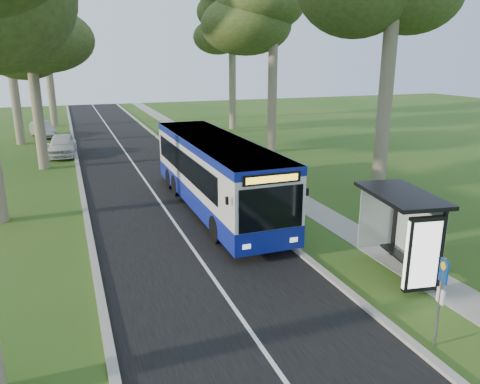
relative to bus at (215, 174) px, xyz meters
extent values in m
plane|color=#285119|center=(1.30, -6.26, -1.72)|extent=(120.00, 120.00, 0.00)
cube|color=black|center=(-2.20, 3.74, -1.71)|extent=(7.00, 100.00, 0.02)
cube|color=#9E9B93|center=(1.30, 3.74, -1.66)|extent=(0.25, 100.00, 0.12)
cube|color=#9E9B93|center=(-5.70, 3.74, -1.66)|extent=(0.25, 100.00, 0.12)
cube|color=white|center=(-2.20, 3.74, -1.69)|extent=(0.12, 100.00, 0.00)
cube|color=gray|center=(4.30, 3.74, -1.71)|extent=(1.50, 100.00, 0.02)
cube|color=silver|center=(0.00, 0.01, 0.12)|extent=(2.60, 12.42, 2.95)
cube|color=navy|center=(0.00, 0.01, -0.94)|extent=(2.63, 12.45, 0.83)
cube|color=navy|center=(0.00, 0.01, 1.43)|extent=(2.63, 12.45, 0.33)
cube|color=black|center=(0.00, -6.22, 0.25)|extent=(2.33, 0.05, 1.50)
cube|color=yellow|center=(0.00, -6.25, 1.29)|extent=(1.86, 0.02, 0.23)
cube|color=black|center=(0.00, -6.15, -1.20)|extent=(2.48, 0.12, 0.31)
cylinder|color=black|center=(-1.17, -3.82, -1.18)|extent=(0.29, 1.08, 1.08)
cylinder|color=black|center=(1.17, -3.82, -1.18)|extent=(0.29, 1.08, 1.08)
cylinder|color=black|center=(-1.17, 3.64, -1.18)|extent=(0.29, 1.08, 1.08)
cylinder|color=black|center=(1.17, 3.64, -1.18)|extent=(0.29, 1.08, 1.08)
cylinder|color=gray|center=(1.84, -12.03, -0.55)|extent=(0.07, 0.07, 2.33)
cube|color=navy|center=(1.84, -12.03, 0.29)|extent=(0.11, 0.33, 0.58)
cylinder|color=yellow|center=(1.81, -12.03, 0.42)|extent=(0.06, 0.20, 0.20)
cube|color=white|center=(1.84, -12.03, -0.37)|extent=(0.11, 0.28, 0.37)
cube|color=black|center=(4.13, -9.75, -0.40)|extent=(0.12, 0.12, 2.64)
cube|color=black|center=(4.13, -7.05, -0.40)|extent=(0.12, 0.12, 2.64)
cube|color=black|center=(3.48, -8.40, 0.98)|extent=(2.23, 3.45, 0.13)
cube|color=silver|center=(4.22, -8.40, -0.29)|extent=(0.47, 2.66, 2.11)
cube|color=black|center=(3.48, -9.88, -0.40)|extent=(1.12, 0.34, 2.32)
cube|color=white|center=(3.48, -9.96, -0.40)|extent=(0.89, 0.16, 2.06)
cube|color=black|center=(3.80, -8.08, -1.24)|extent=(0.70, 1.94, 0.06)
cylinder|color=black|center=(1.92, -2.43, -1.22)|extent=(0.54, 0.54, 0.98)
cylinder|color=black|center=(1.92, -2.43, -0.71)|extent=(0.59, 0.59, 0.05)
imported|color=silver|center=(-6.56, 15.56, -0.94)|extent=(2.19, 4.69, 1.55)
imported|color=#9FA1A6|center=(-8.13, 24.81, -1.04)|extent=(2.40, 4.33, 1.35)
cylinder|color=#7A6B56|center=(-7.70, 11.74, 3.19)|extent=(0.64, 0.64, 9.82)
cylinder|color=#7A6B56|center=(-9.70, 21.74, 3.94)|extent=(0.68, 0.68, 11.32)
cylinder|color=#7A6B56|center=(-7.20, 31.74, 4.44)|extent=(0.71, 0.71, 12.31)
cylinder|color=#7A6B56|center=(8.80, -0.26, 4.40)|extent=(0.71, 0.71, 12.23)
cylinder|color=#7A6B56|center=(8.10, 11.74, 3.71)|extent=(0.67, 0.67, 10.85)
cylinder|color=#7A6B56|center=(9.30, 23.74, 3.72)|extent=(0.67, 0.67, 10.88)
ellipsoid|color=#31451A|center=(9.30, 23.74, 9.48)|extent=(5.20, 5.20, 7.46)
camera|label=1|loc=(-6.17, -19.76, 5.14)|focal=35.00mm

